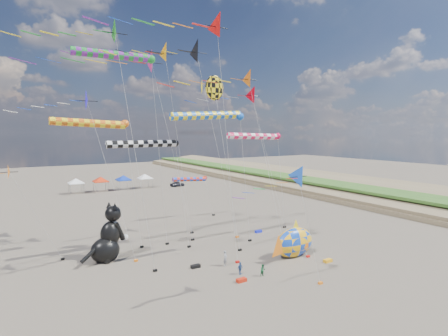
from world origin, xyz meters
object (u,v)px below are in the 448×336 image
fish_inflatable (294,242)px  parked_car (177,184)px  cat_inflatable (108,232)px  child_green (263,270)px  child_blue (240,268)px  person_adult (225,258)px

fish_inflatable → parked_car: 51.07m
cat_inflatable → child_green: bearing=-68.6°
child_green → parked_car: (15.03, 52.60, 0.06)m
cat_inflatable → parked_car: bearing=35.4°
child_green → parked_car: parked_car is taller
child_green → cat_inflatable: bearing=131.1°
cat_inflatable → child_green: cat_inflatable is taller
child_green → child_blue: 2.08m
person_adult → child_green: size_ratio=1.39×
child_green → child_blue: size_ratio=0.97×
person_adult → parked_car: person_adult is taller
cat_inflatable → child_green: size_ratio=5.33×
person_adult → parked_car: (16.62, 48.74, -0.15)m
child_blue → parked_car: parked_car is taller
fish_inflatable → parked_car: bearing=79.7°
cat_inflatable → fish_inflatable: 19.07m
cat_inflatable → person_adult: size_ratio=3.84×
child_blue → parked_car: (16.53, 51.16, 0.04)m
person_adult → parked_car: size_ratio=0.42×
child_green → child_blue: (-1.50, 1.44, 0.02)m
fish_inflatable → person_adult: size_ratio=4.19×
child_green → parked_car: bearing=71.3°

